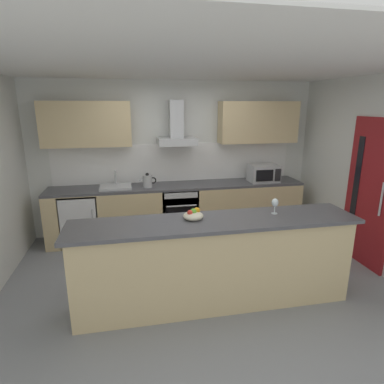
{
  "coord_description": "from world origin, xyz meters",
  "views": [
    {
      "loc": [
        -0.8,
        -3.68,
        2.21
      ],
      "look_at": [
        0.02,
        0.47,
        1.05
      ],
      "focal_mm": 29.97,
      "sensor_mm": 36.0,
      "label": 1
    }
  ],
  "objects_px": {
    "range_hood": "(176,131)",
    "fruit_bowl": "(193,215)",
    "microwave": "(264,173)",
    "wine_glass": "(275,203)",
    "sink": "(116,186)",
    "oven": "(179,210)",
    "refrigerator": "(81,218)",
    "kettle": "(148,181)"
  },
  "relations": [
    {
      "from": "range_hood",
      "to": "fruit_bowl",
      "type": "height_order",
      "value": "range_hood"
    },
    {
      "from": "microwave",
      "to": "range_hood",
      "type": "relative_size",
      "value": 0.69
    },
    {
      "from": "fruit_bowl",
      "to": "wine_glass",
      "type": "bearing_deg",
      "value": -0.3
    },
    {
      "from": "sink",
      "to": "fruit_bowl",
      "type": "xyz_separation_m",
      "value": [
        0.89,
        -1.97,
        0.13
      ]
    },
    {
      "from": "wine_glass",
      "to": "fruit_bowl",
      "type": "height_order",
      "value": "wine_glass"
    },
    {
      "from": "oven",
      "to": "wine_glass",
      "type": "xyz_separation_m",
      "value": [
        0.8,
        -1.96,
        0.68
      ]
    },
    {
      "from": "oven",
      "to": "microwave",
      "type": "bearing_deg",
      "value": -1.06
    },
    {
      "from": "refrigerator",
      "to": "microwave",
      "type": "xyz_separation_m",
      "value": [
        3.11,
        -0.03,
        0.62
      ]
    },
    {
      "from": "sink",
      "to": "fruit_bowl",
      "type": "bearing_deg",
      "value": -65.76
    },
    {
      "from": "sink",
      "to": "wine_glass",
      "type": "distance_m",
      "value": 2.69
    },
    {
      "from": "sink",
      "to": "fruit_bowl",
      "type": "height_order",
      "value": "sink"
    },
    {
      "from": "kettle",
      "to": "sink",
      "type": "bearing_deg",
      "value": 175.01
    },
    {
      "from": "oven",
      "to": "range_hood",
      "type": "xyz_separation_m",
      "value": [
        -0.0,
        0.13,
        1.33
      ]
    },
    {
      "from": "microwave",
      "to": "range_hood",
      "type": "height_order",
      "value": "range_hood"
    },
    {
      "from": "microwave",
      "to": "range_hood",
      "type": "distance_m",
      "value": 1.68
    },
    {
      "from": "oven",
      "to": "refrigerator",
      "type": "xyz_separation_m",
      "value": [
        -1.6,
        -0.0,
        -0.03
      ]
    },
    {
      "from": "microwave",
      "to": "sink",
      "type": "xyz_separation_m",
      "value": [
        -2.53,
        0.04,
        -0.12
      ]
    },
    {
      "from": "microwave",
      "to": "wine_glass",
      "type": "relative_size",
      "value": 2.81
    },
    {
      "from": "oven",
      "to": "fruit_bowl",
      "type": "xyz_separation_m",
      "value": [
        -0.14,
        -1.96,
        0.6
      ]
    },
    {
      "from": "microwave",
      "to": "kettle",
      "type": "xyz_separation_m",
      "value": [
        -2.01,
        -0.01,
        -0.04
      ]
    },
    {
      "from": "refrigerator",
      "to": "microwave",
      "type": "bearing_deg",
      "value": -0.46
    },
    {
      "from": "fruit_bowl",
      "to": "oven",
      "type": "bearing_deg",
      "value": 85.98
    },
    {
      "from": "refrigerator",
      "to": "wine_glass",
      "type": "xyz_separation_m",
      "value": [
        2.4,
        -1.96,
        0.71
      ]
    },
    {
      "from": "microwave",
      "to": "sink",
      "type": "relative_size",
      "value": 1.0
    },
    {
      "from": "refrigerator",
      "to": "wine_glass",
      "type": "relative_size",
      "value": 4.78
    },
    {
      "from": "oven",
      "to": "sink",
      "type": "relative_size",
      "value": 1.6
    },
    {
      "from": "range_hood",
      "to": "kettle",
      "type": "bearing_deg",
      "value": -162.28
    },
    {
      "from": "fruit_bowl",
      "to": "microwave",
      "type": "bearing_deg",
      "value": 49.61
    },
    {
      "from": "kettle",
      "to": "wine_glass",
      "type": "relative_size",
      "value": 1.62
    },
    {
      "from": "microwave",
      "to": "fruit_bowl",
      "type": "distance_m",
      "value": 2.53
    },
    {
      "from": "fruit_bowl",
      "to": "kettle",
      "type": "bearing_deg",
      "value": 100.99
    },
    {
      "from": "oven",
      "to": "kettle",
      "type": "distance_m",
      "value": 0.75
    },
    {
      "from": "wine_glass",
      "to": "fruit_bowl",
      "type": "distance_m",
      "value": 0.94
    },
    {
      "from": "oven",
      "to": "wine_glass",
      "type": "height_order",
      "value": "wine_glass"
    },
    {
      "from": "sink",
      "to": "kettle",
      "type": "bearing_deg",
      "value": -4.99
    },
    {
      "from": "refrigerator",
      "to": "kettle",
      "type": "bearing_deg",
      "value": -1.62
    },
    {
      "from": "sink",
      "to": "kettle",
      "type": "height_order",
      "value": "sink"
    },
    {
      "from": "oven",
      "to": "range_hood",
      "type": "height_order",
      "value": "range_hood"
    },
    {
      "from": "refrigerator",
      "to": "oven",
      "type": "bearing_deg",
      "value": 0.1
    },
    {
      "from": "oven",
      "to": "wine_glass",
      "type": "bearing_deg",
      "value": -67.84
    },
    {
      "from": "refrigerator",
      "to": "microwave",
      "type": "relative_size",
      "value": 1.7
    },
    {
      "from": "refrigerator",
      "to": "sink",
      "type": "xyz_separation_m",
      "value": [
        0.58,
        0.01,
        0.5
      ]
    }
  ]
}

